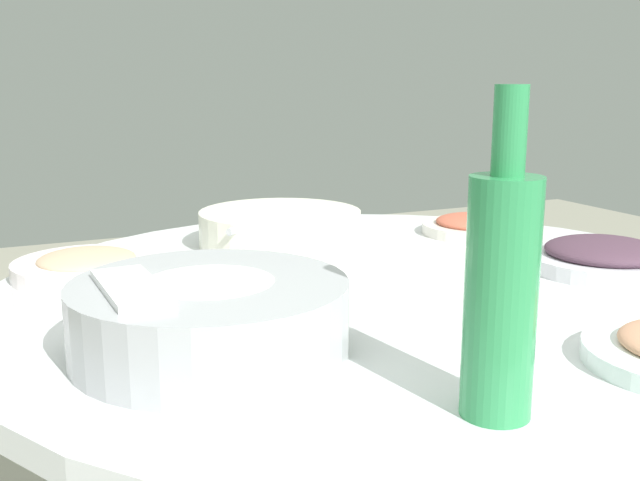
{
  "coord_description": "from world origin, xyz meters",
  "views": [
    {
      "loc": [
        -0.52,
        -0.9,
        1.05
      ],
      "look_at": [
        -0.09,
        0.04,
        0.82
      ],
      "focal_mm": 41.76,
      "sensor_mm": 36.0,
      "label": 1
    }
  ],
  "objects_px": {
    "rice_bowl": "(210,316)",
    "dish_eggplant": "(604,257)",
    "green_bottle": "(501,289)",
    "round_dining_table": "(385,358)",
    "dish_tofu_braise": "(474,226)",
    "soup_bowl": "(280,229)",
    "dish_noodles": "(87,265)"
  },
  "relations": [
    {
      "from": "rice_bowl",
      "to": "dish_eggplant",
      "type": "distance_m",
      "value": 0.67
    },
    {
      "from": "rice_bowl",
      "to": "green_bottle",
      "type": "height_order",
      "value": "green_bottle"
    },
    {
      "from": "rice_bowl",
      "to": "green_bottle",
      "type": "bearing_deg",
      "value": -53.14
    },
    {
      "from": "round_dining_table",
      "to": "dish_eggplant",
      "type": "relative_size",
      "value": 4.78
    },
    {
      "from": "dish_eggplant",
      "to": "green_bottle",
      "type": "height_order",
      "value": "green_bottle"
    },
    {
      "from": "dish_tofu_braise",
      "to": "dish_eggplant",
      "type": "xyz_separation_m",
      "value": [
        0.02,
        -0.31,
        0.01
      ]
    },
    {
      "from": "rice_bowl",
      "to": "soup_bowl",
      "type": "distance_m",
      "value": 0.53
    },
    {
      "from": "round_dining_table",
      "to": "soup_bowl",
      "type": "bearing_deg",
      "value": 97.33
    },
    {
      "from": "soup_bowl",
      "to": "dish_tofu_braise",
      "type": "xyz_separation_m",
      "value": [
        0.38,
        -0.06,
        -0.01
      ]
    },
    {
      "from": "rice_bowl",
      "to": "round_dining_table",
      "type": "bearing_deg",
      "value": 25.73
    },
    {
      "from": "round_dining_table",
      "to": "green_bottle",
      "type": "height_order",
      "value": "green_bottle"
    },
    {
      "from": "dish_noodles",
      "to": "green_bottle",
      "type": "relative_size",
      "value": 0.75
    },
    {
      "from": "dish_noodles",
      "to": "dish_eggplant",
      "type": "bearing_deg",
      "value": -22.05
    },
    {
      "from": "dish_eggplant",
      "to": "dish_noodles",
      "type": "distance_m",
      "value": 0.8
    },
    {
      "from": "rice_bowl",
      "to": "green_bottle",
      "type": "relative_size",
      "value": 1.04
    },
    {
      "from": "rice_bowl",
      "to": "dish_eggplant",
      "type": "xyz_separation_m",
      "value": [
        0.67,
        0.09,
        -0.02
      ]
    },
    {
      "from": "round_dining_table",
      "to": "dish_eggplant",
      "type": "xyz_separation_m",
      "value": [
        0.36,
        -0.06,
        0.13
      ]
    },
    {
      "from": "dish_eggplant",
      "to": "dish_noodles",
      "type": "relative_size",
      "value": 1.09
    },
    {
      "from": "soup_bowl",
      "to": "dish_noodles",
      "type": "xyz_separation_m",
      "value": [
        -0.34,
        -0.07,
        -0.01
      ]
    },
    {
      "from": "round_dining_table",
      "to": "rice_bowl",
      "type": "bearing_deg",
      "value": -154.27
    },
    {
      "from": "rice_bowl",
      "to": "soup_bowl",
      "type": "height_order",
      "value": "rice_bowl"
    },
    {
      "from": "green_bottle",
      "to": "dish_noodles",
      "type": "bearing_deg",
      "value": 112.62
    },
    {
      "from": "dish_tofu_braise",
      "to": "dish_eggplant",
      "type": "distance_m",
      "value": 0.31
    },
    {
      "from": "soup_bowl",
      "to": "green_bottle",
      "type": "distance_m",
      "value": 0.72
    },
    {
      "from": "soup_bowl",
      "to": "dish_eggplant",
      "type": "relative_size",
      "value": 1.2
    },
    {
      "from": "soup_bowl",
      "to": "rice_bowl",
      "type": "bearing_deg",
      "value": -120.06
    },
    {
      "from": "rice_bowl",
      "to": "dish_noodles",
      "type": "height_order",
      "value": "rice_bowl"
    },
    {
      "from": "round_dining_table",
      "to": "soup_bowl",
      "type": "distance_m",
      "value": 0.34
    },
    {
      "from": "dish_noodles",
      "to": "rice_bowl",
      "type": "bearing_deg",
      "value": -78.66
    },
    {
      "from": "round_dining_table",
      "to": "dish_eggplant",
      "type": "distance_m",
      "value": 0.39
    },
    {
      "from": "soup_bowl",
      "to": "dish_tofu_braise",
      "type": "relative_size",
      "value": 1.45
    },
    {
      "from": "soup_bowl",
      "to": "dish_tofu_braise",
      "type": "distance_m",
      "value": 0.38
    }
  ]
}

